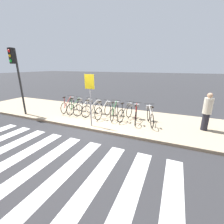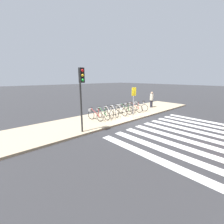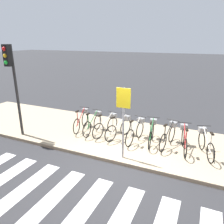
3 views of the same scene
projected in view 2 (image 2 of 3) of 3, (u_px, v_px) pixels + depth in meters
ground_plane at (136, 121)px, 10.99m from camera, size 120.00×120.00×0.00m
sidewalk at (118, 115)px, 12.28m from camera, size 17.70×3.61×0.12m
road_crosswalk at (212, 141)px, 7.48m from camera, size 7.65×8.00×0.01m
parked_bicycle_0 at (94, 114)px, 10.59m from camera, size 0.46×1.50×0.93m
parked_bicycle_1 at (102, 113)px, 10.93m from camera, size 0.46×1.52×0.93m
parked_bicycle_2 at (108, 112)px, 11.33m from camera, size 0.54×1.48×0.93m
parked_bicycle_3 at (114, 111)px, 11.69m from camera, size 0.62×1.45×0.93m
parked_bicycle_4 at (120, 110)px, 12.08m from camera, size 0.46×1.51×0.93m
parked_bicycle_5 at (124, 109)px, 12.52m from camera, size 0.46×1.51×0.93m
parked_bicycle_6 at (129, 108)px, 12.93m from camera, size 0.46×1.50×0.93m
parked_bicycle_7 at (134, 107)px, 13.20m from camera, size 0.49×1.49×0.93m
parked_bicycle_8 at (139, 106)px, 13.62m from camera, size 0.64×1.44×0.93m
pedestrian at (152, 99)px, 15.12m from camera, size 0.34×0.34×1.59m
traffic_light at (81, 87)px, 7.77m from camera, size 0.24×0.40×3.46m
sign_post at (134, 98)px, 10.85m from camera, size 0.44×0.07×2.28m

